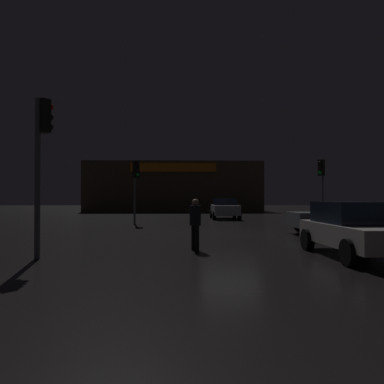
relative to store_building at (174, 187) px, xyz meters
The scene contains 9 objects.
ground_plane 29.10m from the store_building, 84.08° to the right, with size 120.00×120.00×0.00m, color black.
store_building is the anchor object (origin of this frame).
traffic_signal_main 22.78m from the store_building, 94.68° to the right, with size 0.41×0.43×3.77m.
traffic_signal_opposite 24.98m from the store_building, 68.69° to the right, with size 0.43×0.42×3.81m.
traffic_signal_cross_left 35.27m from the store_building, 94.61° to the right, with size 0.42×0.42×4.17m.
car_near 35.56m from the store_building, 81.14° to the right, with size 1.93×4.12×1.47m.
car_far 30.21m from the store_building, 75.22° to the right, with size 4.30×2.14×1.42m.
car_crossing 17.81m from the store_building, 76.66° to the right, with size 2.06×4.17×1.53m.
pedestrian 33.82m from the store_building, 87.90° to the right, with size 0.47×0.47×1.54m.
Camera 1 is at (-2.19, -16.25, 1.59)m, focal length 35.17 mm.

